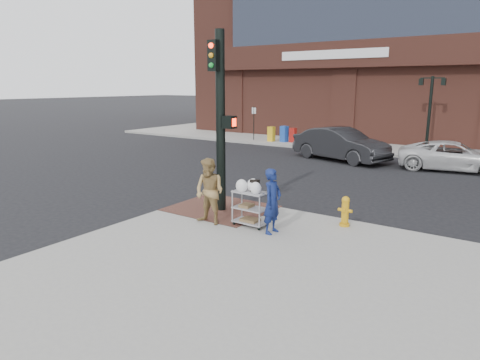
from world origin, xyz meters
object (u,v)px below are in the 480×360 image
Objects in this scene: utility_cart at (250,205)px; traffic_signal_pole at (221,117)px; sedan_dark at (340,144)px; minivan_white at (454,156)px; woman_blue at (272,201)px; fire_hydrant at (345,211)px; pedestrian_tan at (210,192)px; lamp_post at (430,106)px.

traffic_signal_pole is at bearing 154.24° from utility_cart.
sedan_dark is 5.11m from minivan_white.
woman_blue is (2.19, -0.85, -1.88)m from traffic_signal_pole.
traffic_signal_pole is at bearing -169.33° from fire_hydrant.
woman_blue reaches higher than fire_hydrant.
fire_hydrant is (-0.97, -10.46, -0.09)m from minivan_white.
traffic_signal_pole is at bearing 69.69° from woman_blue.
pedestrian_tan reaches higher than utility_cart.
pedestrian_tan reaches higher than sedan_dark.
minivan_white is (2.25, 11.97, -0.31)m from woman_blue.
minivan_white is at bearing -69.23° from sedan_dark.
lamp_post is 0.80× the size of traffic_signal_pole.
woman_blue reaches higher than minivan_white.
pedestrian_tan is at bearing -157.96° from sedan_dark.
pedestrian_tan is at bearing -148.70° from fire_hydrant.
pedestrian_tan is at bearing 101.08° from woman_blue.
fire_hydrant is at bearing 33.97° from utility_cart.
pedestrian_tan is 1.41× the size of utility_cart.
sedan_dark is 11.63m from utility_cart.
sedan_dark is at bearing 95.85° from pedestrian_tan.
fire_hydrant is (3.47, 0.65, -2.28)m from traffic_signal_pole.
traffic_signal_pole reaches higher than fire_hydrant.
fire_hydrant is at bearing 31.63° from pedestrian_tan.
lamp_post is 5.09× the size of fire_hydrant.
pedestrian_tan reaches higher than woman_blue.
lamp_post is 5.77m from sedan_dark.
minivan_white is at bearing -64.56° from lamp_post.
lamp_post is 2.32× the size of pedestrian_tan.
traffic_signal_pole reaches higher than minivan_white.
minivan_white is (5.09, 0.38, -0.18)m from sedan_dark.
woman_blue is 12.18m from minivan_white.
lamp_post is at bearing 86.33° from utility_cart.
lamp_post is 16.58m from pedestrian_tan.
pedestrian_tan is at bearing -66.88° from traffic_signal_pole.
traffic_signal_pole is (-2.48, -15.23, 0.21)m from lamp_post.
sedan_dark is (-3.13, -4.49, -1.80)m from lamp_post.
lamp_post is 0.87× the size of minivan_white.
fire_hydrant is (2.01, 1.35, -0.15)m from utility_cart.
fire_hydrant is at bearing 164.27° from minivan_white.
traffic_signal_pole is 1.01× the size of sedan_dark.
pedestrian_tan is 1.11m from utility_cart.
pedestrian_tan is at bearing -96.90° from lamp_post.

